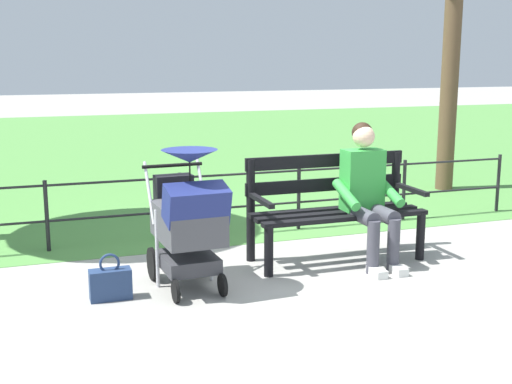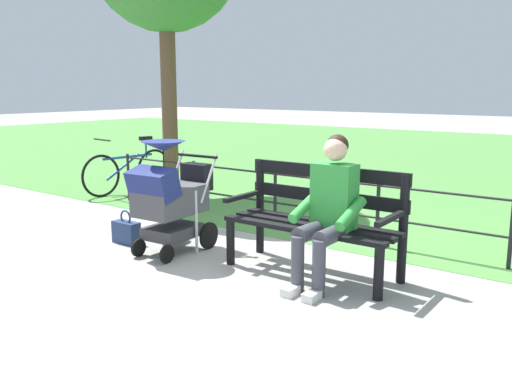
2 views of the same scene
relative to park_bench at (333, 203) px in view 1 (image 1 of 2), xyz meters
The scene contains 7 objects.
ground_plane 0.76m from the park_bench, 12.07° to the left, with size 60.00×60.00×0.00m, color #9E9B93.
grass_lawn 8.72m from the park_bench, 86.45° to the right, with size 40.00×16.00×0.01m, color #518E42.
park_bench is the anchor object (origin of this frame).
person_on_bench 0.36m from the park_bench, 136.32° to the left, with size 0.53×0.74×1.28m.
stroller 1.52m from the park_bench, 14.86° to the left, with size 0.54×0.91×1.15m.
handbag 2.18m from the park_bench, 11.58° to the left, with size 0.32×0.14×0.37m.
park_fence 1.23m from the park_bench, 63.80° to the right, with size 6.60×0.04×0.70m.
Camera 1 is at (2.12, 5.36, 1.85)m, focal length 46.94 mm.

